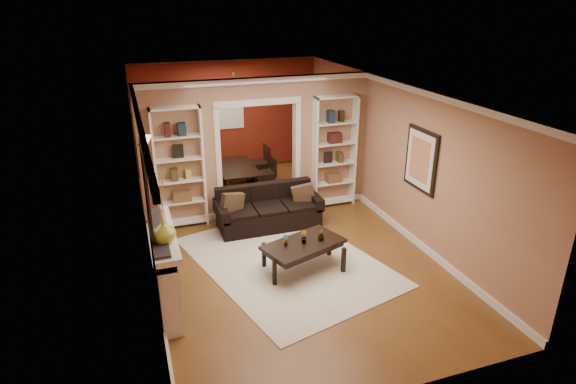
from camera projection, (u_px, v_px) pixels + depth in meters
name	position (u px, v px, depth m)	size (l,w,h in m)	color
floor	(277.00, 236.00, 8.83)	(8.00, 8.00, 0.00)	brown
ceiling	(276.00, 88.00, 7.81)	(8.00, 8.00, 0.00)	white
wall_back	(227.00, 116.00, 11.82)	(8.00, 8.00, 0.00)	#AE7A5C
wall_front	(398.00, 290.00, 4.81)	(8.00, 8.00, 0.00)	#AE7A5C
wall_left	(142.00, 182.00, 7.64)	(8.00, 8.00, 0.00)	#AE7A5C
wall_right	(391.00, 154.00, 8.99)	(8.00, 8.00, 0.00)	#AE7A5C
partition_wall	(258.00, 148.00, 9.37)	(4.50, 0.15, 2.70)	#AE7A5C
red_back_panel	(228.00, 118.00, 11.81)	(4.44, 0.04, 2.64)	maroon
dining_window	(228.00, 109.00, 11.69)	(0.78, 0.03, 0.98)	#8CA5CC
area_rug	(286.00, 261.00, 7.99)	(2.52, 3.53, 0.01)	beige
sofa	(269.00, 208.00, 9.07)	(1.97, 0.85, 0.77)	black
pillow_left	(232.00, 203.00, 8.76)	(0.43, 0.12, 0.43)	brown
pillow_right	(304.00, 194.00, 9.18)	(0.42, 0.12, 0.42)	brown
coffee_table	(303.00, 256.00, 7.66)	(1.27, 0.69, 0.48)	black
plant_left	(286.00, 240.00, 7.45)	(0.10, 0.07, 0.20)	#336626
plant_center	(304.00, 237.00, 7.54)	(0.11, 0.09, 0.21)	#336626
plant_right	(321.00, 235.00, 7.63)	(0.10, 0.10, 0.19)	#336626
bookshelf_left	(179.00, 169.00, 8.83)	(0.90, 0.30, 2.30)	white
bookshelf_right	(334.00, 152.00, 9.76)	(0.90, 0.30, 2.30)	white
fireplace	(166.00, 269.00, 6.66)	(0.32, 1.70, 1.16)	white
vase	(164.00, 231.00, 6.09)	(0.31, 0.31, 0.32)	#AAB43A
mirror	(146.00, 188.00, 6.16)	(0.03, 0.95, 1.10)	silver
wall_sconce	(143.00, 143.00, 7.97)	(0.18, 0.18, 0.22)	#FFE0A5
framed_art	(421.00, 160.00, 8.03)	(0.04, 0.85, 1.05)	black
dining_table	(238.00, 177.00, 10.95)	(0.84, 1.50, 0.53)	black
dining_chair_nw	(216.00, 177.00, 10.46)	(0.44, 0.44, 0.90)	black
dining_chair_ne	(264.00, 173.00, 10.81)	(0.39, 0.39, 0.79)	black
dining_chair_sw	(211.00, 171.00, 11.01)	(0.38, 0.38, 0.78)	black
dining_chair_se	(257.00, 163.00, 11.31)	(0.44, 0.44, 0.89)	black
chandelier	(239.00, 99.00, 10.43)	(0.50, 0.50, 0.30)	#392D1A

